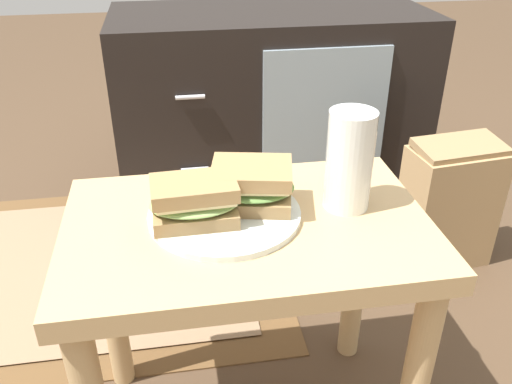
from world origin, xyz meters
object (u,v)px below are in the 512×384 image
(tv_cabinet, at_px, (270,103))
(paper_bag, at_px, (449,205))
(beer_glass, at_px, (349,163))
(sandwich_front, at_px, (195,201))
(sandwich_back, at_px, (252,185))
(plate, at_px, (225,214))

(tv_cabinet, distance_m, paper_bag, 0.65)
(beer_glass, bearing_deg, sandwich_front, -174.83)
(sandwich_back, height_order, paper_bag, sandwich_back)
(sandwich_front, bearing_deg, sandwich_back, 21.22)
(sandwich_back, xyz_separation_m, paper_bag, (0.59, 0.40, -0.33))
(plate, bearing_deg, paper_bag, 33.32)
(sandwich_front, relative_size, beer_glass, 0.85)
(tv_cabinet, relative_size, beer_glass, 6.03)
(beer_glass, bearing_deg, paper_bag, 43.23)
(beer_glass, xyz_separation_m, paper_bag, (0.44, 0.41, -0.36))
(sandwich_front, xyz_separation_m, sandwich_back, (0.09, 0.04, 0.00))
(tv_cabinet, distance_m, beer_glass, 0.96)
(sandwich_back, bearing_deg, paper_bag, 34.14)
(tv_cabinet, distance_m, sandwich_back, 0.96)
(sandwich_back, relative_size, beer_glass, 0.95)
(beer_glass, bearing_deg, tv_cabinet, 86.70)
(sandwich_front, bearing_deg, plate, 21.22)
(paper_bag, bearing_deg, sandwich_back, -145.86)
(plate, height_order, beer_glass, beer_glass)
(paper_bag, bearing_deg, plate, -146.68)
(tv_cabinet, distance_m, plate, 0.98)
(sandwich_back, bearing_deg, tv_cabinet, 77.47)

